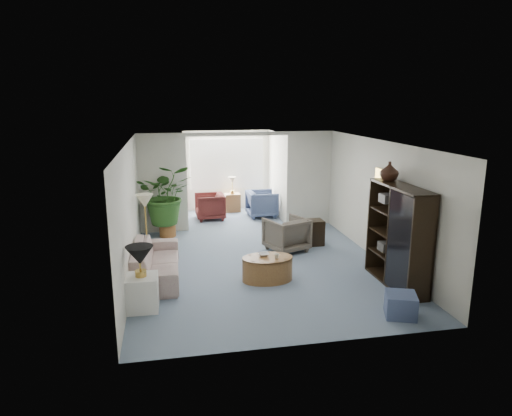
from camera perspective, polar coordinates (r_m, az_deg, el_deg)
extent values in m
plane|color=gray|center=(9.28, 0.72, -7.47)|extent=(6.00, 6.00, 0.00)
plane|color=gray|center=(13.13, -2.93, -1.19)|extent=(2.60, 2.60, 0.00)
cube|color=beige|center=(11.67, -11.51, 2.98)|extent=(1.20, 0.12, 2.50)
cube|color=beige|center=(12.23, 6.60, 3.64)|extent=(1.20, 0.12, 2.50)
cube|color=beige|center=(11.65, -2.30, 9.18)|extent=(2.60, 0.12, 0.10)
cube|color=white|center=(13.91, -3.64, 5.50)|extent=(2.20, 0.02, 1.50)
cube|color=white|center=(13.88, -3.62, 5.49)|extent=(2.20, 0.02, 1.50)
cube|color=#B0A48C|center=(9.53, 15.53, 3.21)|extent=(0.04, 0.50, 0.40)
imported|color=beige|center=(8.93, -12.33, -6.51)|extent=(0.89, 2.17, 0.63)
cube|color=white|center=(7.69, -14.00, -10.18)|extent=(0.52, 0.52, 0.56)
cone|color=black|center=(7.47, -14.27, -5.74)|extent=(0.44, 0.44, 0.30)
cone|color=#EEE8BD|center=(9.77, -13.67, 0.87)|extent=(0.36, 0.36, 0.28)
cylinder|color=olive|center=(8.62, 1.42, -7.55)|extent=(0.99, 0.99, 0.45)
imported|color=silver|center=(8.61, 0.96, -5.79)|extent=(0.21, 0.21, 0.05)
imported|color=beige|center=(8.47, 2.58, -6.02)|extent=(0.10, 0.10, 0.09)
imported|color=#675D51|center=(10.22, 3.80, -3.27)|extent=(1.05, 1.07, 0.76)
cube|color=black|center=(10.72, 7.01, -3.03)|extent=(0.50, 0.40, 0.59)
cube|color=black|center=(8.59, 17.28, -3.36)|extent=(0.44, 1.65, 1.84)
imported|color=black|center=(8.79, 16.25, 4.41)|extent=(0.34, 0.34, 0.36)
cube|color=#4A5D80|center=(7.63, 17.54, -11.43)|extent=(0.59, 0.59, 0.37)
cylinder|color=#A2622F|center=(11.51, -10.94, -2.71)|extent=(0.40, 0.40, 0.32)
imported|color=#2B591E|center=(11.30, -11.14, 1.67)|extent=(1.33, 1.15, 1.48)
imported|color=#4A5D80|center=(13.16, 0.75, 0.54)|extent=(0.86, 0.83, 0.75)
imported|color=#521C1C|center=(12.95, -5.76, 0.20)|extent=(0.82, 0.80, 0.73)
cube|color=olive|center=(13.78, -2.94, 0.67)|extent=(0.46, 0.36, 0.55)
cube|color=#353330|center=(8.87, 16.07, -4.63)|extent=(0.30, 0.26, 0.16)
cube|color=#5A5654|center=(8.71, 16.23, 1.16)|extent=(0.30, 0.26, 0.16)
cube|color=#4E4B48|center=(8.35, 17.70, -2.64)|extent=(0.30, 0.26, 0.16)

